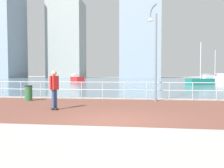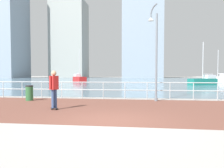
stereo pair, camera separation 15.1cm
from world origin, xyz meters
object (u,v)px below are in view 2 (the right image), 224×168
lamppost (155,48)px  sailboat_gray (203,81)px  skateboarder (54,86)px  sailboat_navy (79,79)px  trash_bin (29,93)px  sailboat_yellow (219,79)px

lamppost → sailboat_gray: (8.18, 20.31, -2.59)m
skateboarder → sailboat_navy: size_ratio=0.26×
trash_bin → sailboat_gray: bearing=53.5°
trash_bin → sailboat_navy: sailboat_navy is taller
trash_bin → sailboat_gray: sailboat_gray is taller
lamppost → sailboat_yellow: (15.36, 35.94, -2.55)m
lamppost → sailboat_navy: size_ratio=0.84×
trash_bin → sailboat_yellow: size_ratio=0.14×
lamppost → skateboarder: bearing=-139.0°
trash_bin → sailboat_yellow: sailboat_yellow is taller
sailboat_gray → trash_bin: bearing=-126.5°
skateboarder → sailboat_yellow: 44.73m
sailboat_gray → lamppost: bearing=-111.9°
trash_bin → skateboarder: bearing=-47.4°
sailboat_yellow → sailboat_navy: 29.56m
sailboat_gray → sailboat_navy: bearing=153.0°
sailboat_yellow → sailboat_gray: bearing=-114.7°
lamppost → skateboarder: (-4.67, -4.06, -2.13)m
lamppost → sailboat_navy: 34.57m
lamppost → sailboat_yellow: size_ratio=0.86×
skateboarder → trash_bin: (-2.88, 3.13, -0.60)m
skateboarder → sailboat_navy: (-9.21, 35.61, -0.41)m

